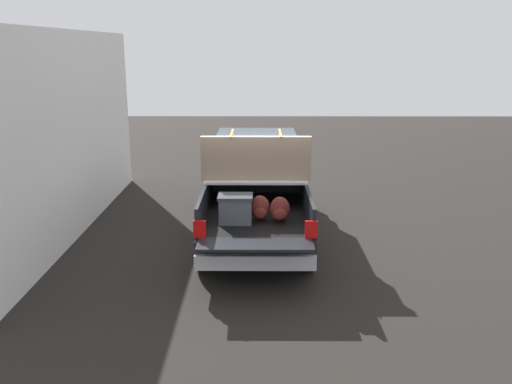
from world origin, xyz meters
name	(u,v)px	position (x,y,z in m)	size (l,w,h in m)	color
ground_plane	(256,235)	(0.00, 0.00, 0.00)	(40.00, 40.00, 0.00)	black
pickup_truck	(256,185)	(0.39, 0.00, 0.99)	(6.05, 2.06, 2.23)	black
building_facade	(69,134)	(0.33, 3.85, 2.07)	(8.94, 0.36, 4.15)	white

